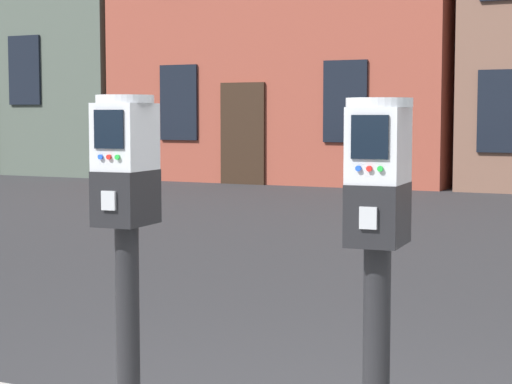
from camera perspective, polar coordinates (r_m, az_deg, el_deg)
name	(u,v)px	position (r m, az deg, el deg)	size (l,w,h in m)	color
parking_meter_near_kerb	(126,209)	(3.38, -8.25, -1.07)	(0.23, 0.26, 1.36)	black
parking_meter_twin_adjacent	(378,226)	(2.95, 7.75, -2.19)	(0.23, 0.26, 1.34)	black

